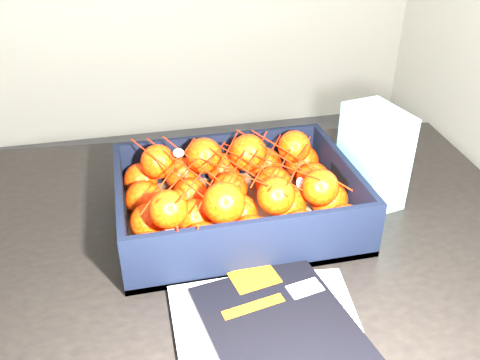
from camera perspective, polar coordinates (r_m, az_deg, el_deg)
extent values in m
cube|color=black|center=(1.01, -1.16, -6.12)|extent=(1.26, 0.90, 0.04)
cylinder|color=black|center=(1.55, -24.68, -11.79)|extent=(0.06, 0.06, 0.71)
cylinder|color=black|center=(1.67, 15.27, -6.52)|extent=(0.06, 0.06, 0.71)
cube|color=silver|center=(0.79, 5.94, -16.95)|extent=(0.25, 0.31, 0.01)
cube|color=silver|center=(0.77, 1.20, -17.54)|extent=(0.21, 0.28, 0.01)
cube|color=black|center=(0.78, 5.01, -16.55)|extent=(0.25, 0.31, 0.01)
cube|color=orange|center=(0.86, 1.61, -10.74)|extent=(0.08, 0.07, 0.00)
cube|color=white|center=(0.85, 7.22, -11.81)|extent=(0.06, 0.04, 0.00)
cube|color=orange|center=(0.81, 1.51, -13.82)|extent=(0.10, 0.04, 0.00)
cube|color=brown|center=(1.01, -0.39, -4.20)|extent=(0.44, 0.33, 0.01)
cube|color=black|center=(1.12, -2.21, 2.51)|extent=(0.44, 0.01, 0.11)
cube|color=black|center=(0.86, 1.99, -7.50)|extent=(0.44, 0.01, 0.11)
cube|color=black|center=(0.97, -12.98, -3.36)|extent=(0.01, 0.31, 0.11)
cube|color=black|center=(1.05, 11.22, -0.34)|extent=(0.01, 0.31, 0.11)
sphere|color=#FE2F05|center=(0.87, -10.02, -7.89)|extent=(0.07, 0.07, 0.07)
sphere|color=#FE2F05|center=(0.94, -10.15, -4.62)|extent=(0.07, 0.07, 0.07)
sphere|color=#FE2F05|center=(1.01, -10.59, -2.15)|extent=(0.07, 0.07, 0.07)
sphere|color=#FE2F05|center=(1.07, -10.92, 0.01)|extent=(0.07, 0.07, 0.07)
sphere|color=#FE2F05|center=(0.88, -4.10, -6.90)|extent=(0.07, 0.07, 0.07)
sphere|color=#FE2F05|center=(0.94, -5.03, -4.12)|extent=(0.07, 0.07, 0.07)
sphere|color=#FE2F05|center=(1.01, -5.52, -1.67)|extent=(0.07, 0.07, 0.07)
sphere|color=#FE2F05|center=(1.08, -6.50, 0.67)|extent=(0.07, 0.07, 0.07)
sphere|color=#FE2F05|center=(0.90, 1.22, -6.11)|extent=(0.07, 0.07, 0.07)
sphere|color=#FE2F05|center=(0.96, -0.03, -3.55)|extent=(0.07, 0.07, 0.07)
sphere|color=#FE2F05|center=(1.02, -1.12, -0.97)|extent=(0.07, 0.07, 0.07)
sphere|color=#FE2F05|center=(1.09, -1.88, 1.20)|extent=(0.07, 0.07, 0.07)
sphere|color=#FE2F05|center=(0.92, 6.79, -5.50)|extent=(0.07, 0.07, 0.07)
sphere|color=#FE2F05|center=(0.98, 5.29, -2.71)|extent=(0.07, 0.07, 0.07)
sphere|color=#FE2F05|center=(1.04, 3.76, -0.45)|extent=(0.07, 0.07, 0.07)
sphere|color=#FE2F05|center=(1.11, 2.75, 1.73)|extent=(0.07, 0.07, 0.07)
sphere|color=#FE2F05|center=(0.95, 11.62, -4.59)|extent=(0.07, 0.07, 0.07)
sphere|color=#FE2F05|center=(1.00, 9.84, -2.15)|extent=(0.07, 0.07, 0.07)
sphere|color=#FE2F05|center=(1.07, 8.08, 0.11)|extent=(0.07, 0.07, 0.07)
sphere|color=#FE2F05|center=(1.13, 6.85, 2.04)|extent=(0.07, 0.07, 0.07)
sphere|color=#FE2F05|center=(0.87, -7.98, -3.24)|extent=(0.07, 0.07, 0.07)
sphere|color=#FE2F05|center=(1.02, -9.08, 2.03)|extent=(0.07, 0.07, 0.07)
sphere|color=#FE2F05|center=(0.88, -1.79, -2.55)|extent=(0.07, 0.07, 0.07)
sphere|color=#FE2F05|center=(1.03, -4.02, 2.70)|extent=(0.07, 0.07, 0.07)
sphere|color=#FE2F05|center=(0.90, 4.03, -1.73)|extent=(0.07, 0.07, 0.07)
sphere|color=#FE2F05|center=(1.04, 0.92, 3.03)|extent=(0.08, 0.08, 0.08)
sphere|color=#FE2F05|center=(0.93, 8.90, -0.81)|extent=(0.07, 0.07, 0.07)
sphere|color=#FE2F05|center=(1.07, 6.03, 3.69)|extent=(0.07, 0.07, 0.07)
cylinder|color=red|center=(0.94, -7.77, 1.09)|extent=(0.13, 0.23, 0.03)
cylinder|color=red|center=(0.94, -5.92, 1.36)|extent=(0.13, 0.23, 0.02)
cylinder|color=red|center=(0.93, -3.98, 1.20)|extent=(0.12, 0.23, 0.04)
cylinder|color=red|center=(0.95, -2.25, 1.53)|extent=(0.12, 0.23, 0.04)
cylinder|color=red|center=(0.94, -0.31, 1.65)|extent=(0.13, 0.23, 0.01)
cylinder|color=red|center=(0.97, 1.22, 1.89)|extent=(0.13, 0.23, 0.01)
cylinder|color=red|center=(0.96, 3.08, 2.22)|extent=(0.12, 0.23, 0.03)
cylinder|color=red|center=(0.98, 4.70, 2.50)|extent=(0.13, 0.23, 0.02)
cylinder|color=red|center=(0.99, 6.46, 2.41)|extent=(0.13, 0.23, 0.02)
cylinder|color=red|center=(0.93, -7.72, 0.85)|extent=(0.13, 0.23, 0.01)
cylinder|color=red|center=(0.94, -5.93, 1.11)|extent=(0.13, 0.23, 0.03)
cylinder|color=red|center=(0.93, -3.97, 1.25)|extent=(0.13, 0.23, 0.02)
cylinder|color=red|center=(0.96, -2.31, 1.37)|extent=(0.13, 0.23, 0.03)
cylinder|color=red|center=(0.95, -0.36, 1.45)|extent=(0.13, 0.23, 0.01)
cylinder|color=red|center=(0.96, 1.30, 1.91)|extent=(0.13, 0.23, 0.01)
cylinder|color=red|center=(0.97, 3.05, 2.43)|extent=(0.13, 0.23, 0.03)
cylinder|color=red|center=(0.97, 4.88, 2.02)|extent=(0.13, 0.23, 0.03)
cylinder|color=red|center=(0.97, 6.75, 2.45)|extent=(0.12, 0.23, 0.04)
cylinder|color=red|center=(0.83, -6.91, -6.88)|extent=(0.00, 0.03, 0.09)
cylinder|color=red|center=(0.84, -4.86, -6.61)|extent=(0.01, 0.04, 0.08)
cube|color=silver|center=(1.07, 14.53, 2.58)|extent=(0.11, 0.15, 0.20)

